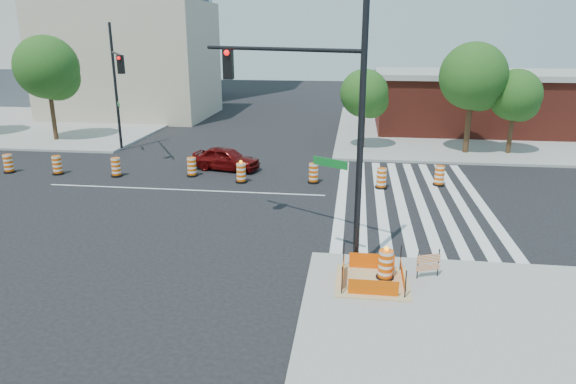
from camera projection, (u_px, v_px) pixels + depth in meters
name	position (u px, v px, depth m)	size (l,w,h in m)	color
ground	(183.00, 190.00, 25.34)	(120.00, 120.00, 0.00)	black
sidewalk_ne	(480.00, 131.00, 40.10)	(22.00, 22.00, 0.15)	gray
sidewalk_nw	(51.00, 121.00, 44.59)	(22.00, 22.00, 0.15)	gray
crosswalk_east	(409.00, 199.00, 23.97)	(6.75, 13.50, 0.01)	silver
lane_centerline	(183.00, 190.00, 25.34)	(14.00, 0.12, 0.01)	silver
excavation_pit	(372.00, 280.00, 15.63)	(2.20, 2.20, 0.90)	tan
brick_storefront	(483.00, 102.00, 39.43)	(16.50, 8.50, 4.60)	maroon
beige_midrise	(131.00, 60.00, 46.16)	(14.00, 10.00, 10.00)	tan
red_coupe	(226.00, 158.00, 28.85)	(1.54, 3.83, 1.31)	#520707
signal_pole_se	(312.00, 101.00, 16.39)	(5.74, 3.54, 8.74)	black
signal_pole_nw	(117.00, 77.00, 31.03)	(3.11, 5.23, 7.89)	black
pit_drum	(386.00, 266.00, 15.74)	(0.56, 0.56, 1.10)	black
barricade	(428.00, 263.00, 15.84)	(0.74, 0.32, 0.92)	#E55504
tree_north_b	(48.00, 71.00, 35.13)	(4.29, 4.29, 7.30)	#382314
tree_north_c	(365.00, 96.00, 32.97)	(3.14, 3.08, 5.24)	#382314
tree_north_d	(473.00, 80.00, 31.32)	(4.09, 4.08, 6.94)	#382314
tree_north_e	(515.00, 98.00, 31.44)	(3.18, 3.15, 5.35)	#382314
median_drum_0	(8.00, 164.00, 28.31)	(0.60, 0.60, 1.02)	black
median_drum_1	(57.00, 166.00, 27.98)	(0.60, 0.60, 1.02)	black
median_drum_2	(116.00, 168.00, 27.55)	(0.60, 0.60, 1.02)	black
median_drum_3	(192.00, 168.00, 27.61)	(0.60, 0.60, 1.02)	black
median_drum_4	(241.00, 173.00, 26.44)	(0.60, 0.60, 1.18)	black
median_drum_5	(314.00, 174.00, 26.39)	(0.60, 0.60, 1.02)	black
median_drum_6	(381.00, 179.00, 25.46)	(0.60, 0.60, 1.02)	black
median_drum_7	(439.00, 176.00, 25.93)	(0.60, 0.60, 1.02)	black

